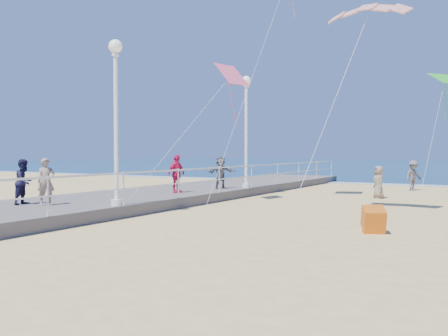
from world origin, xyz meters
The scene contains 16 objects.
ground centered at (0.00, 0.00, 0.00)m, with size 160.00×160.00×0.00m, color #E7C879.
surf_line centered at (0.00, 20.50, 0.03)m, with size 160.00×1.20×0.04m, color silver.
boardwalk centered at (-7.50, 0.00, 0.20)m, with size 5.00×44.00×0.40m, color slate.
railing centered at (-5.05, 0.00, 1.25)m, with size 0.05×42.00×0.55m.
lamp_post_mid centered at (-5.35, 0.00, 3.66)m, with size 0.44×0.44×5.32m.
lamp_post_far centered at (-5.35, 9.00, 3.66)m, with size 0.44×0.44×5.32m.
spectator_3 centered at (-6.53, 4.95, 1.20)m, with size 0.94×0.39×1.61m, color #DF1B52.
spectator_5 centered at (-6.05, 7.79, 1.15)m, with size 1.40×0.45×1.51m, color #5A5B5F.
spectator_6 centered at (-7.36, -1.11, 1.16)m, with size 0.56×0.37×1.53m, color gray.
spectator_7 centered at (-8.21, -1.28, 1.15)m, with size 0.72×0.56×1.49m, color #191733.
beach_walker_a centered at (1.04, 16.31, 0.83)m, with size 1.07×0.61×1.65m, color #595A5F.
beach_walker_c centered at (0.43, 10.94, 0.74)m, with size 0.72×0.47×1.48m, color gray.
box_kite centered at (2.56, 1.11, 0.30)m, with size 0.55×0.55×0.60m, color red.
kite_parafoil centered at (1.43, 4.74, 6.93)m, with size 2.75×0.90×0.30m, color red, non-canonical shape.
kite_diamond_pink centered at (-4.48, 6.06, 5.33)m, with size 1.27×1.27×0.02m, color #F65A79.
kite_diamond_green centered at (2.78, 14.13, 5.64)m, with size 1.26×1.26×0.02m, color green.
Camera 1 is at (5.71, -12.11, 2.17)m, focal length 40.00 mm.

